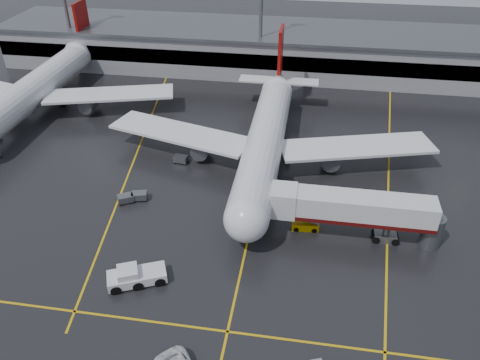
# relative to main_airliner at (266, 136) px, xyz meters

# --- Properties ---
(ground) EXTENTS (220.00, 220.00, 0.00)m
(ground) POSITION_rel_main_airliner_xyz_m (0.00, -9.70, -4.21)
(ground) COLOR black
(ground) RESTS_ON ground
(apron_line_centre) EXTENTS (0.25, 90.00, 0.02)m
(apron_line_centre) POSITION_rel_main_airliner_xyz_m (0.00, -9.70, -4.20)
(apron_line_centre) COLOR gold
(apron_line_centre) RESTS_ON ground
(apron_line_stop) EXTENTS (60.00, 0.25, 0.02)m
(apron_line_stop) POSITION_rel_main_airliner_xyz_m (0.00, -31.70, -4.20)
(apron_line_stop) COLOR gold
(apron_line_stop) RESTS_ON ground
(apron_line_left) EXTENTS (9.99, 69.35, 0.02)m
(apron_line_left) POSITION_rel_main_airliner_xyz_m (-20.00, 0.30, -4.20)
(apron_line_left) COLOR gold
(apron_line_left) RESTS_ON ground
(apron_line_right) EXTENTS (7.57, 69.64, 0.02)m
(apron_line_right) POSITION_rel_main_airliner_xyz_m (18.00, 0.30, -4.20)
(apron_line_right) COLOR gold
(apron_line_right) RESTS_ON ground
(terminal) EXTENTS (122.00, 19.00, 8.60)m
(terminal) POSITION_rel_main_airliner_xyz_m (0.00, 38.23, 0.11)
(terminal) COLOR gray
(terminal) RESTS_ON ground
(light_mast_mid) EXTENTS (3.00, 1.20, 25.45)m
(light_mast_mid) POSITION_rel_main_airliner_xyz_m (-5.00, 32.30, 10.27)
(light_mast_mid) COLOR #595B60
(light_mast_mid) RESTS_ON ground
(main_airliner) EXTENTS (48.80, 45.60, 14.10)m
(main_airliner) POSITION_rel_main_airliner_xyz_m (0.00, 0.00, 0.00)
(main_airliner) COLOR silver
(main_airliner) RESTS_ON ground
(second_airliner) EXTENTS (48.80, 45.60, 14.10)m
(second_airliner) POSITION_rel_main_airliner_xyz_m (-42.00, 12.00, 0.00)
(second_airliner) COLOR silver
(second_airliner) RESTS_ON ground
(jet_bridge) EXTENTS (19.90, 3.40, 6.05)m
(jet_bridge) POSITION_rel_main_airliner_xyz_m (11.87, -15.70, -0.28)
(jet_bridge) COLOR silver
(jet_bridge) RESTS_ON ground
(pushback_tractor) EXTENTS (6.58, 4.71, 2.18)m
(pushback_tractor) POSITION_rel_main_airliner_xyz_m (-10.78, -26.92, -3.34)
(pushback_tractor) COLOR silver
(pushback_tractor) RESTS_ON ground
(belt_loader) EXTENTS (3.34, 1.74, 2.05)m
(belt_loader) POSITION_rel_main_airliner_xyz_m (6.58, -15.08, -3.70)
(belt_loader) COLOR #D5A200
(belt_loader) RESTS_ON ground
(baggage_cart_a) EXTENTS (2.26, 1.75, 1.12)m
(baggage_cart_a) POSITION_rel_main_airliner_xyz_m (-15.34, -12.51, -3.58)
(baggage_cart_a) COLOR #595B60
(baggage_cart_a) RESTS_ON ground
(baggage_cart_b) EXTENTS (2.38, 2.12, 1.12)m
(baggage_cart_b) POSITION_rel_main_airliner_xyz_m (-16.93, -13.35, -3.58)
(baggage_cart_b) COLOR #595B60
(baggage_cart_b) RESTS_ON ground
(baggage_cart_c) EXTENTS (2.13, 1.52, 1.12)m
(baggage_cart_c) POSITION_rel_main_airliner_xyz_m (-12.37, -2.55, -3.58)
(baggage_cart_c) COLOR #595B60
(baggage_cart_c) RESTS_ON ground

